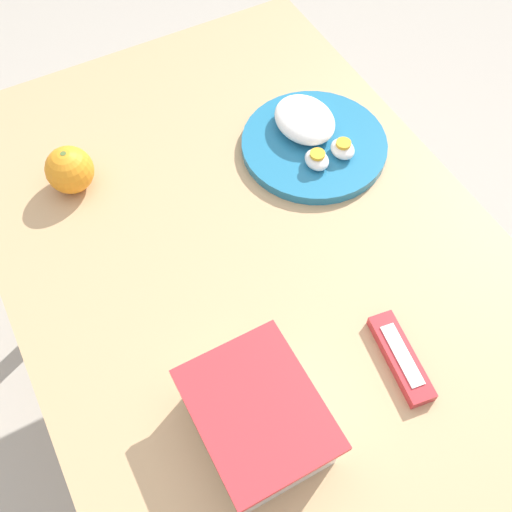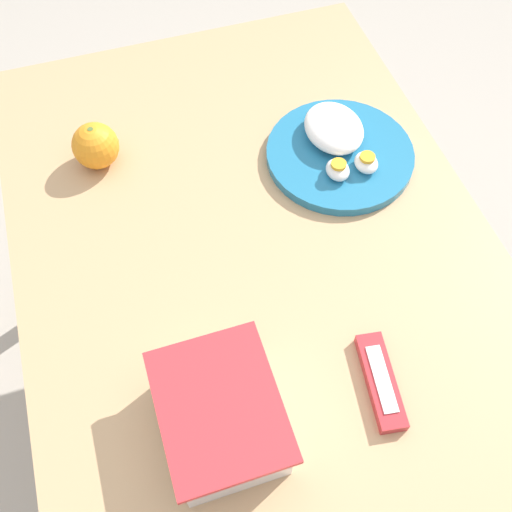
{
  "view_description": "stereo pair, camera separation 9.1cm",
  "coord_description": "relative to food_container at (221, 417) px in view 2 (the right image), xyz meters",
  "views": [
    {
      "loc": [
        -0.47,
        0.25,
        1.52
      ],
      "look_at": [
        -0.04,
        0.01,
        0.75
      ],
      "focal_mm": 42.0,
      "sensor_mm": 36.0,
      "label": 1
    },
    {
      "loc": [
        -0.51,
        0.16,
        1.52
      ],
      "look_at": [
        -0.04,
        0.01,
        0.75
      ],
      "focal_mm": 42.0,
      "sensor_mm": 36.0,
      "label": 2
    }
  ],
  "objects": [
    {
      "name": "food_container",
      "position": [
        0.0,
        0.0,
        0.0
      ],
      "size": [
        0.19,
        0.15,
        0.09
      ],
      "color": "white",
      "rests_on": "table"
    },
    {
      "name": "table",
      "position": [
        0.26,
        -0.13,
        -0.13
      ],
      "size": [
        1.1,
        0.76,
        0.72
      ],
      "color": "tan",
      "rests_on": "ground_plane"
    },
    {
      "name": "ground_plane",
      "position": [
        0.26,
        -0.13,
        -0.76
      ],
      "size": [
        10.0,
        10.0,
        0.0
      ],
      "primitive_type": "plane",
      "color": "#B2A899"
    },
    {
      "name": "rice_plate",
      "position": [
        0.4,
        -0.33,
        -0.02
      ],
      "size": [
        0.26,
        0.26,
        0.06
      ],
      "color": "teal",
      "rests_on": "table"
    },
    {
      "name": "orange_fruit",
      "position": [
        0.52,
        0.07,
        0.0
      ],
      "size": [
        0.08,
        0.08,
        0.08
      ],
      "color": "orange",
      "rests_on": "table"
    },
    {
      "name": "candy_bar",
      "position": [
        -0.01,
        -0.23,
        -0.03
      ],
      "size": [
        0.14,
        0.06,
        0.02
      ],
      "color": "#B7282D",
      "rests_on": "table"
    }
  ]
}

